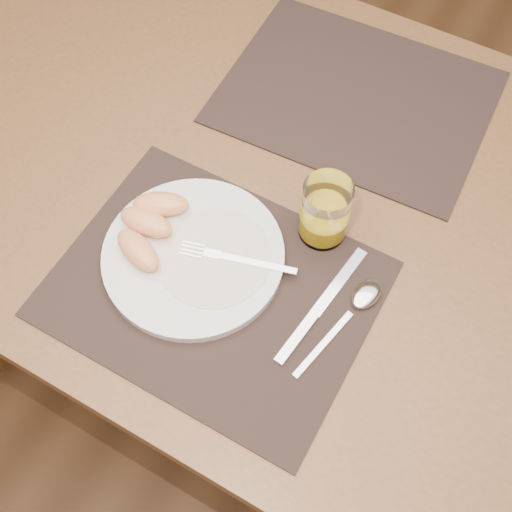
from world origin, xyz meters
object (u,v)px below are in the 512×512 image
object	(u,v)px
table	(291,215)
spoon	(360,301)
placemat_far	(356,97)
plate	(193,256)
juice_glass	(325,213)
placemat_near	(214,288)
fork	(228,257)
knife	(315,314)

from	to	relation	value
table	spoon	distance (m)	0.24
placemat_far	plate	size ratio (longest dim) A/B	1.67
juice_glass	placemat_near	bearing A→B (deg)	-119.66
table	placemat_far	bearing A→B (deg)	88.48
placemat_near	fork	world-z (taller)	fork
placemat_near	knife	bearing A→B (deg)	12.94
juice_glass	spoon	bearing A→B (deg)	-38.78
fork	placemat_far	bearing A→B (deg)	86.38
knife	placemat_near	bearing A→B (deg)	-167.06
placemat_far	knife	world-z (taller)	knife
placemat_near	spoon	world-z (taller)	spoon
fork	knife	bearing A→B (deg)	-4.49
plate	juice_glass	world-z (taller)	juice_glass
spoon	table	bearing A→B (deg)	142.44
placemat_far	juice_glass	distance (m)	0.29
fork	placemat_near	bearing A→B (deg)	-87.02
fork	spoon	xyz separation A→B (m)	(0.20, 0.04, -0.01)
placemat_far	juice_glass	world-z (taller)	juice_glass
placemat_near	knife	world-z (taller)	knife
plate	juice_glass	xyz separation A→B (m)	(0.14, 0.14, 0.04)
placemat_far	knife	bearing A→B (deg)	-72.94
fork	juice_glass	xyz separation A→B (m)	(0.10, 0.12, 0.03)
placemat_far	plate	xyz separation A→B (m)	(-0.07, -0.41, 0.01)
table	fork	bearing A→B (deg)	-96.26
plate	knife	size ratio (longest dim) A/B	1.23
fork	spoon	size ratio (longest dim) A/B	0.90
placemat_near	plate	world-z (taller)	plate
placemat_far	spoon	world-z (taller)	spoon
placemat_near	knife	distance (m)	0.15
placemat_near	fork	xyz separation A→B (m)	(-0.00, 0.05, 0.02)
table	fork	distance (m)	0.20
placemat_far	plate	bearing A→B (deg)	-100.14
placemat_near	juice_glass	size ratio (longest dim) A/B	4.09
placemat_near	spoon	bearing A→B (deg)	22.85
knife	spoon	distance (m)	0.07
fork	table	bearing A→B (deg)	83.74
spoon	plate	bearing A→B (deg)	-167.49
knife	juice_glass	bearing A→B (deg)	112.33
plate	knife	xyz separation A→B (m)	(0.20, 0.01, -0.01)
juice_glass	placemat_far	bearing A→B (deg)	104.45
placemat_near	fork	size ratio (longest dim) A/B	2.61
juice_glass	plate	bearing A→B (deg)	-136.64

